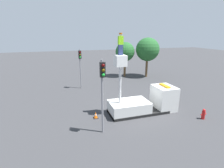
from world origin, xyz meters
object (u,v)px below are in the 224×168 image
(bucket_truck, at_px, (145,102))
(fire_hydrant, at_px, (203,114))
(traffic_light_pole, at_px, (102,83))
(traffic_cone_rear, at_px, (96,115))
(worker, at_px, (121,44))
(tree_right_bg, at_px, (148,50))
(tree_left_bg, at_px, (125,52))
(traffic_light_across, at_px, (80,61))

(bucket_truck, distance_m, fire_hydrant, 5.00)
(traffic_light_pole, xyz_separation_m, traffic_cone_rear, (-0.03, 2.47, -3.56))
(bucket_truck, xyz_separation_m, worker, (-2.45, 0.00, 5.29))
(traffic_light_pole, height_order, tree_right_bg, tree_right_bg)
(traffic_light_pole, relative_size, tree_left_bg, 0.96)
(bucket_truck, distance_m, tree_left_bg, 13.98)
(fire_hydrant, xyz_separation_m, traffic_cone_rear, (-8.70, 2.90, -0.18))
(traffic_cone_rear, bearing_deg, worker, -1.51)
(traffic_cone_rear, xyz_separation_m, tree_right_bg, (11.22, 11.96, 4.21))
(bucket_truck, distance_m, traffic_light_across, 10.31)
(traffic_light_pole, xyz_separation_m, tree_right_bg, (11.19, 14.43, 0.65))
(fire_hydrant, xyz_separation_m, tree_right_bg, (2.52, 14.86, 4.03))
(tree_left_bg, bearing_deg, traffic_light_across, -150.57)
(traffic_light_pole, xyz_separation_m, tree_left_bg, (7.80, 15.64, 0.26))
(traffic_light_across, relative_size, fire_hydrant, 5.57)
(traffic_light_pole, relative_size, fire_hydrant, 5.91)
(bucket_truck, relative_size, tree_left_bg, 1.11)
(fire_hydrant, bearing_deg, worker, 156.46)
(traffic_light_pole, height_order, traffic_light_across, traffic_light_pole)
(traffic_light_across, relative_size, tree_left_bg, 0.90)
(bucket_truck, height_order, tree_left_bg, tree_left_bg)
(tree_left_bg, relative_size, tree_right_bg, 0.89)
(bucket_truck, xyz_separation_m, tree_right_bg, (6.60, 12.02, 3.56))
(traffic_light_pole, xyz_separation_m, fire_hydrant, (8.67, -0.43, -3.38))
(worker, relative_size, tree_right_bg, 0.27)
(worker, xyz_separation_m, traffic_light_pole, (-2.14, -2.41, -2.38))
(traffic_light_across, xyz_separation_m, tree_left_bg, (7.83, 4.42, 0.47))
(worker, relative_size, traffic_light_pole, 0.32)
(traffic_cone_rear, bearing_deg, tree_left_bg, 59.28)
(traffic_light_pole, bearing_deg, tree_left_bg, 63.50)
(fire_hydrant, distance_m, traffic_cone_rear, 9.17)
(bucket_truck, relative_size, traffic_light_across, 1.23)
(worker, height_order, tree_left_bg, worker)
(traffic_light_across, distance_m, tree_left_bg, 9.00)
(fire_hydrant, height_order, tree_left_bg, tree_left_bg)
(traffic_light_pole, height_order, tree_left_bg, tree_left_bg)
(fire_hydrant, bearing_deg, tree_left_bg, 93.10)
(worker, relative_size, traffic_cone_rear, 3.13)
(traffic_light_across, distance_m, fire_hydrant, 14.89)
(bucket_truck, height_order, worker, worker)
(bucket_truck, height_order, fire_hydrant, bucket_truck)
(bucket_truck, xyz_separation_m, traffic_light_pole, (-4.59, -2.41, 2.91))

